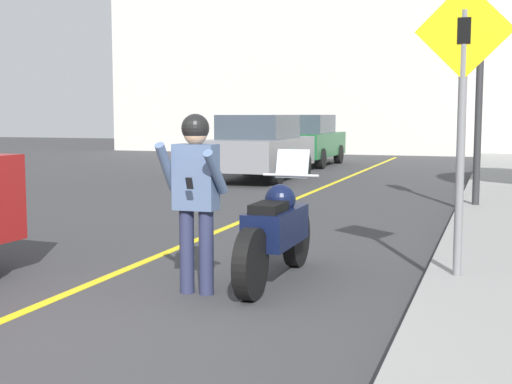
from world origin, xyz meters
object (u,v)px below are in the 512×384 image
at_px(person_biker, 196,185).
at_px(parked_car_grey, 260,147).
at_px(crossing_sign, 462,101).
at_px(parked_car_green, 306,140).
at_px(motorcycle, 276,231).
at_px(traffic_light, 480,68).

height_order(person_biker, parked_car_grey, person_biker).
bearing_deg(person_biker, crossing_sign, 20.94).
bearing_deg(person_biker, parked_car_green, 101.43).
bearing_deg(motorcycle, traffic_light, 73.16).
height_order(traffic_light, parked_car_green, traffic_light).
relative_size(traffic_light, parked_car_grey, 0.79).
height_order(crossing_sign, traffic_light, traffic_light).
bearing_deg(parked_car_grey, person_biker, -74.44).
bearing_deg(motorcycle, person_biker, -127.54).
bearing_deg(parked_car_grey, parked_car_green, 92.39).
bearing_deg(crossing_sign, motorcycle, -174.88).
xyz_separation_m(person_biker, parked_car_grey, (-3.17, 11.40, -0.18)).
bearing_deg(traffic_light, parked_car_green, 119.20).
distance_m(traffic_light, parked_car_grey, 7.50).
relative_size(person_biker, crossing_sign, 0.62).
bearing_deg(person_biker, parked_car_grey, 105.56).
bearing_deg(parked_car_green, parked_car_grey, -87.61).
bearing_deg(motorcycle, crossing_sign, 5.12).
xyz_separation_m(crossing_sign, parked_car_green, (-5.73, 15.92, -0.96)).
height_order(motorcycle, person_biker, person_biker).
bearing_deg(parked_car_grey, motorcycle, -70.68).
height_order(crossing_sign, parked_car_green, crossing_sign).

